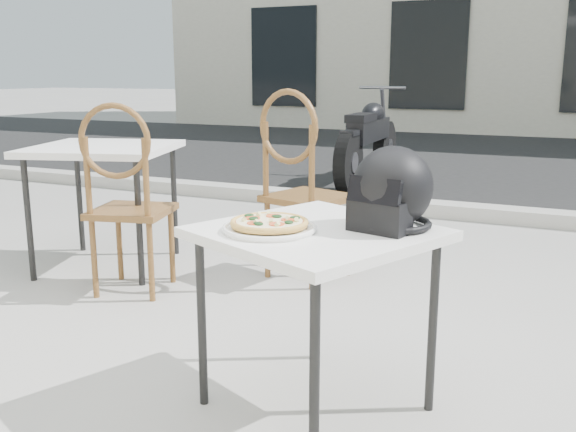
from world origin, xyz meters
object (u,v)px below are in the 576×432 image
at_px(motorcycle, 369,141).
at_px(cafe_chair_main, 300,176).
at_px(pizza, 269,222).
at_px(cafe_table_main, 317,246).
at_px(cafe_table_side, 103,157).
at_px(plate, 269,228).
at_px(cafe_chair_side, 125,190).
at_px(helmet, 391,192).

bearing_deg(motorcycle, cafe_chair_main, -80.68).
bearing_deg(pizza, cafe_chair_main, 109.54).
relative_size(cafe_chair_main, motorcycle, 0.53).
relative_size(cafe_table_main, cafe_table_side, 0.92).
distance_m(plate, cafe_chair_side, 1.57).
height_order(helmet, cafe_table_side, helmet).
relative_size(plate, cafe_table_side, 0.39).
distance_m(plate, cafe_chair_main, 1.60).
bearing_deg(cafe_table_main, pizza, -143.67).
bearing_deg(cafe_table_side, cafe_table_main, -30.46).
bearing_deg(plate, cafe_table_main, 36.39).
bearing_deg(cafe_table_side, pizza, -34.70).
relative_size(plate, cafe_chair_side, 0.37).
xyz_separation_m(cafe_table_main, helmet, (0.24, 0.13, 0.20)).
relative_size(helmet, cafe_table_side, 0.34).
distance_m(pizza, cafe_chair_main, 1.60).
height_order(cafe_table_main, helmet, helmet).
height_order(cafe_table_main, motorcycle, motorcycle).
bearing_deg(helmet, plate, -135.05).
bearing_deg(cafe_table_main, cafe_chair_main, 115.73).
height_order(cafe_chair_main, cafe_chair_side, cafe_chair_main).
xyz_separation_m(cafe_table_main, cafe_chair_main, (-0.67, 1.40, 0.01)).
xyz_separation_m(cafe_table_main, pizza, (-0.14, -0.10, 0.10)).
relative_size(cafe_table_main, helmet, 2.70).
relative_size(plate, pizza, 1.16).
bearing_deg(plate, cafe_table_side, 145.30).
relative_size(plate, helmet, 1.14).
height_order(plate, cafe_chair_side, cafe_chair_side).
bearing_deg(cafe_table_main, cafe_table_side, 149.54).
xyz_separation_m(plate, cafe_chair_main, (-0.53, 1.50, -0.06)).
height_order(cafe_table_main, cafe_table_side, cafe_table_side).
height_order(plate, cafe_table_side, cafe_table_side).
bearing_deg(helmet, cafe_table_side, 168.51).
relative_size(helmet, cafe_chair_main, 0.31).
bearing_deg(cafe_chair_side, motorcycle, -105.53).
bearing_deg(cafe_chair_main, cafe_chair_side, 56.29).
distance_m(cafe_table_main, cafe_table_side, 2.24).
bearing_deg(plate, motorcycle, 103.56).
distance_m(plate, pizza, 0.02).
bearing_deg(motorcycle, helmet, -73.51).
height_order(plate, motorcycle, motorcycle).
relative_size(pizza, cafe_chair_side, 0.32).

